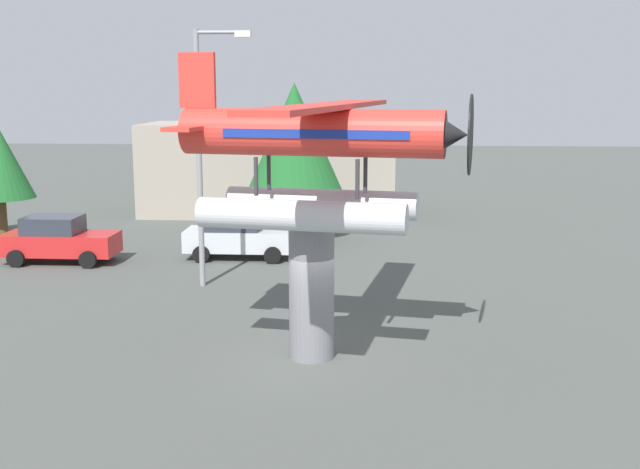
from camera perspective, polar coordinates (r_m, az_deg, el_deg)
ground_plane at (r=19.59m, az=-0.61°, el=-8.82°), size 140.00×140.00×0.00m
display_pedestal at (r=19.10m, az=-0.62°, el=-4.12°), size 1.10×1.10×3.32m
floatplane_monument at (r=18.50m, az=-0.24°, el=5.88°), size 7.11×10.44×4.00m
car_near_red at (r=31.13m, az=-18.34°, el=-0.33°), size 4.20×2.02×1.76m
car_mid_silver at (r=30.45m, az=-5.88°, el=-0.08°), size 4.20×2.02×1.76m
streetlight_primary at (r=25.78m, az=-8.34°, el=6.68°), size 1.84×0.28×8.29m
storefront_building at (r=40.98m, az=-3.64°, el=4.77°), size 12.80×5.11×4.65m
tree_east at (r=33.72m, az=-1.85°, el=7.08°), size 4.05×4.05×6.68m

